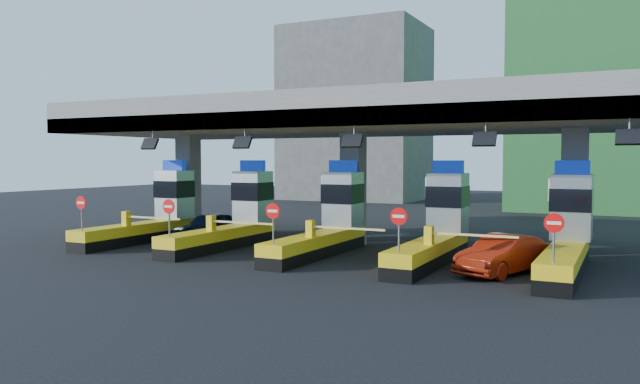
% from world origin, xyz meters
% --- Properties ---
extents(ground, '(120.00, 120.00, 0.00)m').
position_xyz_m(ground, '(0.00, 0.00, 0.00)').
color(ground, black).
rests_on(ground, ground).
extents(toll_canopy, '(28.00, 12.09, 7.00)m').
position_xyz_m(toll_canopy, '(0.00, 2.87, 6.13)').
color(toll_canopy, slate).
rests_on(toll_canopy, ground).
extents(toll_lane_far_left, '(4.43, 8.00, 4.16)m').
position_xyz_m(toll_lane_far_left, '(-10.00, 0.28, 1.40)').
color(toll_lane_far_left, black).
rests_on(toll_lane_far_left, ground).
extents(toll_lane_left, '(4.43, 8.00, 4.16)m').
position_xyz_m(toll_lane_left, '(-5.00, 0.28, 1.40)').
color(toll_lane_left, black).
rests_on(toll_lane_left, ground).
extents(toll_lane_center, '(4.43, 8.00, 4.16)m').
position_xyz_m(toll_lane_center, '(0.00, 0.28, 1.40)').
color(toll_lane_center, black).
rests_on(toll_lane_center, ground).
extents(toll_lane_right, '(4.43, 8.00, 4.16)m').
position_xyz_m(toll_lane_right, '(5.00, 0.28, 1.40)').
color(toll_lane_right, black).
rests_on(toll_lane_right, ground).
extents(toll_lane_far_right, '(4.43, 8.00, 4.16)m').
position_xyz_m(toll_lane_far_right, '(10.00, 0.28, 1.40)').
color(toll_lane_far_right, black).
rests_on(toll_lane_far_right, ground).
extents(bg_building_scaffold, '(18.00, 12.00, 28.00)m').
position_xyz_m(bg_building_scaffold, '(12.00, 32.00, 14.00)').
color(bg_building_scaffold, '#1E5926').
rests_on(bg_building_scaffold, ground).
extents(bg_building_concrete, '(14.00, 10.00, 18.00)m').
position_xyz_m(bg_building_concrete, '(-14.00, 36.00, 9.00)').
color(bg_building_concrete, '#4C4C49').
rests_on(bg_building_concrete, ground).
extents(van, '(2.11, 4.42, 1.46)m').
position_xyz_m(van, '(-7.36, 1.31, 0.73)').
color(van, black).
rests_on(van, ground).
extents(red_car, '(2.95, 4.59, 1.43)m').
position_xyz_m(red_car, '(7.97, -1.62, 0.71)').
color(red_car, maroon).
rests_on(red_car, ground).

